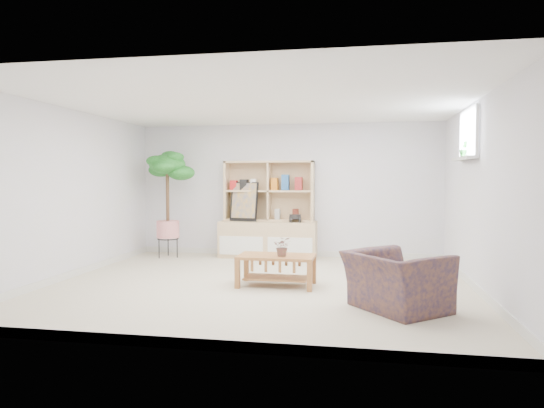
% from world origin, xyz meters
% --- Properties ---
extents(floor, '(5.50, 5.00, 0.01)m').
position_xyz_m(floor, '(0.00, 0.00, 0.00)').
color(floor, beige).
rests_on(floor, ground).
extents(ceiling, '(5.50, 5.00, 0.01)m').
position_xyz_m(ceiling, '(0.00, 0.00, 2.40)').
color(ceiling, white).
rests_on(ceiling, walls).
extents(walls, '(5.51, 5.01, 2.40)m').
position_xyz_m(walls, '(0.00, 0.00, 1.20)').
color(walls, white).
rests_on(walls, floor).
extents(baseboard, '(5.50, 5.00, 0.10)m').
position_xyz_m(baseboard, '(0.00, 0.00, 0.05)').
color(baseboard, silver).
rests_on(baseboard, floor).
extents(window, '(0.10, 0.98, 0.68)m').
position_xyz_m(window, '(2.73, 0.60, 2.00)').
color(window, silver).
rests_on(window, walls).
extents(window_sill, '(0.14, 1.00, 0.04)m').
position_xyz_m(window_sill, '(2.67, 0.60, 1.68)').
color(window_sill, silver).
rests_on(window_sill, walls).
extents(storage_unit, '(1.73, 0.58, 1.73)m').
position_xyz_m(storage_unit, '(-0.30, 2.24, 0.86)').
color(storage_unit, tan).
rests_on(storage_unit, floor).
extents(poster, '(0.52, 0.20, 0.70)m').
position_xyz_m(poster, '(-0.73, 2.20, 1.00)').
color(poster, yellow).
rests_on(poster, storage_unit).
extents(toy_truck, '(0.32, 0.24, 0.15)m').
position_xyz_m(toy_truck, '(0.19, 2.15, 0.72)').
color(toy_truck, black).
rests_on(toy_truck, storage_unit).
extents(coffee_table, '(1.00, 0.56, 0.41)m').
position_xyz_m(coffee_table, '(0.23, -0.02, 0.20)').
color(coffee_table, brown).
rests_on(coffee_table, floor).
extents(table_plant, '(0.24, 0.22, 0.25)m').
position_xyz_m(table_plant, '(0.32, -0.10, 0.53)').
color(table_plant, '#267731').
rests_on(table_plant, coffee_table).
extents(floor_tree, '(0.80, 0.80, 1.92)m').
position_xyz_m(floor_tree, '(-2.08, 1.94, 0.96)').
color(floor_tree, '#125414').
rests_on(floor_tree, floor).
extents(armchair, '(1.26, 1.27, 0.71)m').
position_xyz_m(armchair, '(1.69, -0.96, 0.36)').
color(armchair, '#15193E').
rests_on(armchair, floor).
extents(sill_plant, '(0.13, 0.10, 0.22)m').
position_xyz_m(sill_plant, '(2.67, 0.63, 1.81)').
color(sill_plant, '#125414').
rests_on(sill_plant, window_sill).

